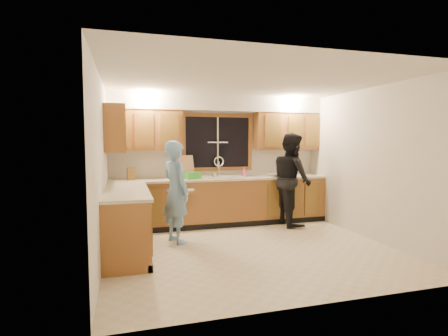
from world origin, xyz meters
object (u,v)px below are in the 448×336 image
(man, at_px, (176,192))
(bowl, at_px, (274,175))
(dish_crate, at_px, (191,175))
(sink, at_px, (222,180))
(dishwasher, at_px, (178,206))
(soap_bottle, at_px, (244,172))
(stove, at_px, (126,231))
(woman, at_px, (292,179))
(knife_block, at_px, (131,174))

(man, bearing_deg, bowl, -87.66)
(dish_crate, bearing_deg, sink, 5.82)
(dishwasher, distance_m, soap_bottle, 1.48)
(stove, distance_m, woman, 3.45)
(stove, xyz_separation_m, man, (0.78, 0.87, 0.37))
(woman, bearing_deg, dishwasher, 83.01)
(bowl, bearing_deg, sink, 176.54)
(woman, height_order, bowl, woman)
(sink, bearing_deg, woman, -16.28)
(knife_block, height_order, soap_bottle, knife_block)
(sink, xyz_separation_m, dish_crate, (-0.60, -0.06, 0.12))
(dishwasher, bearing_deg, stove, -117.69)
(sink, bearing_deg, stove, -134.61)
(stove, height_order, woman, woman)
(woman, distance_m, dish_crate, 1.94)
(man, xyz_separation_m, woman, (2.33, 0.58, 0.07))
(stove, bearing_deg, sink, 45.39)
(dishwasher, relative_size, stove, 0.91)
(sink, xyz_separation_m, man, (-1.02, -0.96, -0.05))
(dish_crate, distance_m, bowl, 1.68)
(soap_bottle, bearing_deg, bowl, -16.85)
(man, relative_size, soap_bottle, 9.00)
(woman, xyz_separation_m, bowl, (-0.23, 0.32, 0.06))
(woman, distance_m, knife_block, 3.03)
(stove, distance_m, man, 1.22)
(man, bearing_deg, knife_block, 13.77)
(dishwasher, xyz_separation_m, woman, (2.16, -0.37, 0.48))
(woman, height_order, soap_bottle, woman)
(dishwasher, xyz_separation_m, dish_crate, (0.25, -0.05, 0.57))
(sink, distance_m, dish_crate, 0.62)
(knife_block, height_order, bowl, knife_block)
(man, xyz_separation_m, knife_block, (-0.67, 0.98, 0.22))
(soap_bottle, bearing_deg, knife_block, -177.72)
(dish_crate, distance_m, soap_bottle, 1.12)
(sink, relative_size, woman, 0.48)
(dishwasher, height_order, knife_block, knife_block)
(sink, height_order, man, man)
(dish_crate, height_order, bowl, dish_crate)
(stove, distance_m, dish_crate, 2.20)
(sink, distance_m, soap_bottle, 0.53)
(woman, relative_size, bowl, 7.70)
(bowl, bearing_deg, dishwasher, 178.50)
(sink, bearing_deg, soap_bottle, 12.33)
(knife_block, bearing_deg, dish_crate, -14.45)
(woman, bearing_deg, man, 106.58)
(man, xyz_separation_m, soap_bottle, (1.52, 1.07, 0.19))
(sink, distance_m, bowl, 1.08)
(sink, bearing_deg, man, -136.86)
(soap_bottle, height_order, bowl, soap_bottle)
(stove, distance_m, bowl, 3.41)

